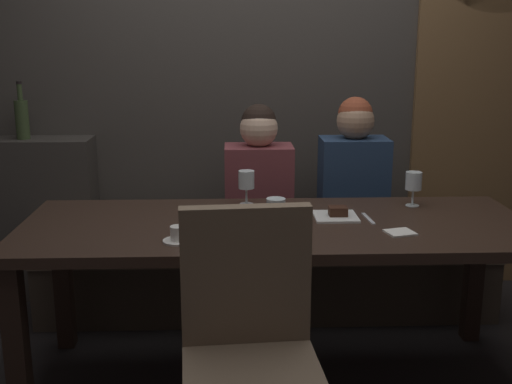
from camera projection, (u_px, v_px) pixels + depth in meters
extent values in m
plane|color=black|center=(275.00, 377.00, 2.93)|extent=(9.00, 9.00, 0.00)
cube|color=#423D38|center=(263.00, 40.00, 3.75)|extent=(6.00, 0.12, 3.00)
cube|color=brown|center=(487.00, 116.00, 3.84)|extent=(0.90, 0.05, 2.10)
cube|color=#38342F|center=(3.00, 218.00, 3.76)|extent=(1.10, 0.28, 0.95)
cube|color=black|center=(17.00, 348.00, 2.47)|extent=(0.08, 0.08, 0.69)
cube|color=black|center=(63.00, 281.00, 3.14)|extent=(0.08, 0.08, 0.69)
cube|color=black|center=(474.00, 275.00, 3.22)|extent=(0.08, 0.08, 0.69)
cube|color=#302119|center=(276.00, 228.00, 2.75)|extent=(2.20, 0.84, 0.04)
cube|color=#40352A|center=(267.00, 284.00, 3.56)|extent=(2.50, 0.40, 0.35)
cube|color=brown|center=(267.00, 245.00, 3.51)|extent=(2.50, 0.44, 0.10)
cube|color=brown|center=(252.00, 378.00, 2.03)|extent=(0.47, 0.47, 0.08)
cube|color=brown|center=(246.00, 275.00, 2.15)|extent=(0.44, 0.09, 0.48)
cube|color=brown|center=(259.00, 193.00, 3.41)|extent=(0.36, 0.24, 0.51)
sphere|color=#DBB293|center=(259.00, 128.00, 3.33)|extent=(0.20, 0.20, 0.20)
sphere|color=black|center=(259.00, 121.00, 3.33)|extent=(0.18, 0.18, 0.18)
cube|color=navy|center=(353.00, 188.00, 3.45)|extent=(0.36, 0.24, 0.54)
sphere|color=tan|center=(355.00, 121.00, 3.37)|extent=(0.20, 0.20, 0.20)
sphere|color=brown|center=(355.00, 114.00, 3.37)|extent=(0.18, 0.18, 0.18)
cylinder|color=#384728|center=(22.00, 120.00, 3.61)|extent=(0.08, 0.08, 0.22)
cylinder|color=#384728|center=(20.00, 92.00, 3.57)|extent=(0.03, 0.03, 0.09)
cylinder|color=black|center=(19.00, 83.00, 3.56)|extent=(0.03, 0.03, 0.02)
cylinder|color=silver|center=(276.00, 238.00, 2.53)|extent=(0.06, 0.06, 0.00)
cylinder|color=silver|center=(276.00, 228.00, 2.52)|extent=(0.01, 0.01, 0.07)
cylinder|color=silver|center=(276.00, 209.00, 2.51)|extent=(0.08, 0.08, 0.08)
cylinder|color=silver|center=(412.00, 205.00, 3.02)|extent=(0.06, 0.06, 0.00)
cylinder|color=silver|center=(413.00, 197.00, 3.01)|extent=(0.01, 0.01, 0.07)
cylinder|color=silver|center=(414.00, 181.00, 2.99)|extent=(0.08, 0.08, 0.08)
cylinder|color=maroon|center=(413.00, 187.00, 3.00)|extent=(0.07, 0.07, 0.02)
cylinder|color=silver|center=(246.00, 204.00, 3.04)|extent=(0.06, 0.06, 0.00)
cylinder|color=silver|center=(246.00, 196.00, 3.04)|extent=(0.01, 0.01, 0.07)
cylinder|color=silver|center=(246.00, 180.00, 3.02)|extent=(0.08, 0.08, 0.08)
cylinder|color=maroon|center=(246.00, 185.00, 3.02)|extent=(0.07, 0.07, 0.02)
cylinder|color=white|center=(178.00, 241.00, 2.49)|extent=(0.12, 0.12, 0.01)
cylinder|color=white|center=(178.00, 233.00, 2.48)|extent=(0.06, 0.06, 0.06)
cylinder|color=brown|center=(178.00, 227.00, 2.48)|extent=(0.05, 0.05, 0.01)
cube|color=white|center=(336.00, 217.00, 2.82)|extent=(0.19, 0.19, 0.01)
cube|color=#381E14|center=(338.00, 211.00, 2.82)|extent=(0.08, 0.06, 0.04)
cube|color=silver|center=(368.00, 219.00, 2.80)|extent=(0.03, 0.17, 0.01)
cube|color=silver|center=(400.00, 233.00, 2.60)|extent=(0.13, 0.12, 0.01)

